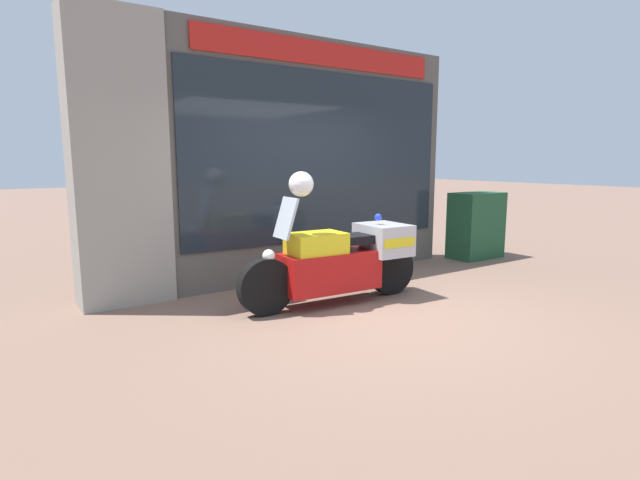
{
  "coord_description": "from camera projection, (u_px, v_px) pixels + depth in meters",
  "views": [
    {
      "loc": [
        -3.65,
        -4.1,
        1.69
      ],
      "look_at": [
        -0.1,
        1.05,
        0.68
      ],
      "focal_mm": 28.0,
      "sensor_mm": 36.0,
      "label": 1
    }
  ],
  "objects": [
    {
      "name": "ground_plane",
      "position": [
        380.0,
        311.0,
        5.64
      ],
      "size": [
        60.0,
        60.0,
        0.0
      ],
      "primitive_type": "plane",
      "color": "#7A5B4C"
    },
    {
      "name": "shop_building",
      "position": [
        260.0,
        160.0,
        6.75
      ],
      "size": [
        5.57,
        0.55,
        3.36
      ],
      "color": "#56514C",
      "rests_on": "ground"
    },
    {
      "name": "window_display",
      "position": [
        313.0,
        241.0,
        7.47
      ],
      "size": [
        4.07,
        0.3,
        2.04
      ],
      "color": "slate",
      "rests_on": "ground"
    },
    {
      "name": "paramedic_motorcycle",
      "position": [
        343.0,
        259.0,
        5.93
      ],
      "size": [
        2.37,
        0.68,
        1.29
      ],
      "rotation": [
        0.0,
        0.0,
        3.07
      ],
      "color": "black",
      "rests_on": "ground"
    },
    {
      "name": "utility_cabinet",
      "position": [
        476.0,
        225.0,
        8.65
      ],
      "size": [
        0.93,
        0.54,
        1.13
      ],
      "primitive_type": "cube",
      "color": "#1E4C2D",
      "rests_on": "ground"
    },
    {
      "name": "white_helmet",
      "position": [
        301.0,
        184.0,
        5.51
      ],
      "size": [
        0.28,
        0.28,
        0.28
      ],
      "primitive_type": "sphere",
      "color": "white",
      "rests_on": "paramedic_motorcycle"
    }
  ]
}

